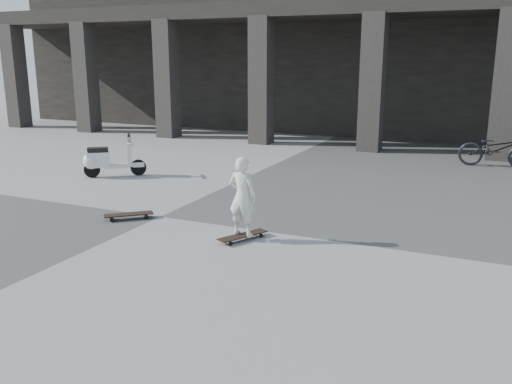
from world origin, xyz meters
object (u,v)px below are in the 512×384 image
at_px(child, 242,196).
at_px(scooter, 104,160).
at_px(longboard, 243,236).
at_px(bicycle, 496,149).
at_px(skateboard_spare, 129,215).

distance_m(child, scooter, 5.68).
relative_size(longboard, child, 0.69).
distance_m(child, bicycle, 8.54).
height_order(skateboard_spare, child, child).
height_order(longboard, scooter, scooter).
bearing_deg(longboard, child, -89.74).
xyz_separation_m(child, scooter, (-4.95, 2.78, -0.30)).
height_order(skateboard_spare, scooter, scooter).
bearing_deg(skateboard_spare, child, -46.28).
bearing_deg(bicycle, scooter, 121.23).
xyz_separation_m(scooter, bicycle, (8.36, 5.05, 0.07)).
height_order(scooter, bicycle, scooter).
bearing_deg(scooter, longboard, -66.87).
relative_size(longboard, skateboard_spare, 1.11).
bearing_deg(child, skateboard_spare, -3.18).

